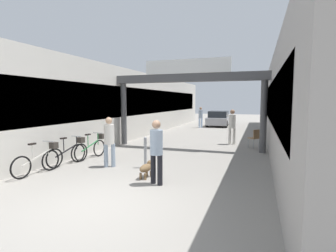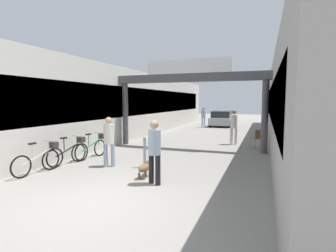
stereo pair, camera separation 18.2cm
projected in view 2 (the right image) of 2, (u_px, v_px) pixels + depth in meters
ground_plane at (98, 203)px, 5.71m from camera, size 80.00×80.00×0.00m
storefront_left at (131, 104)px, 17.54m from camera, size 3.00×26.00×3.96m
storefront_right at (300, 105)px, 14.03m from camera, size 3.00×26.00×3.96m
arcade_sign_gateway at (189, 86)px, 12.06m from camera, size 7.40×0.47×4.11m
pedestrian_with_dog at (154, 148)px, 6.93m from camera, size 0.44×0.44×1.72m
pedestrian_companion at (109, 138)px, 8.81m from camera, size 0.46×0.46×1.69m
pedestrian_carrying_crate at (234, 124)px, 13.27m from camera, size 0.46×0.46×1.79m
pedestrian_elderly_walking at (203, 116)px, 21.62m from camera, size 0.48×0.48×1.71m
dog_on_leash at (145, 168)px, 7.62m from camera, size 0.31×0.66×0.47m
bicycle_silver_nearest at (40, 159)px, 8.07m from camera, size 0.46×1.69×0.98m
bicycle_black_second at (70, 152)px, 9.24m from camera, size 0.46×1.68×0.98m
bicycle_green_third at (93, 147)px, 10.22m from camera, size 0.46×1.69×0.98m
bollard_post_metal at (145, 152)px, 8.72m from camera, size 0.10×0.10×1.04m
cafe_chair_wood_nearer at (257, 137)px, 12.22m from camera, size 0.57×0.57×0.89m
parked_car_silver at (222, 119)px, 23.20m from camera, size 1.89×4.05×1.33m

